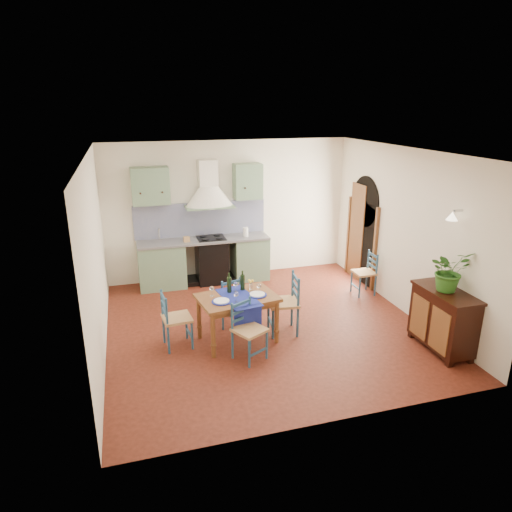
# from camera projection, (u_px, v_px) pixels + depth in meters

# --- Properties ---
(floor) EXTENTS (5.00, 5.00, 0.00)m
(floor) POSITION_uv_depth(u_px,v_px,m) (265.00, 325.00, 7.51)
(floor) COLOR #3F170D
(floor) RESTS_ON ground
(back_wall) EXTENTS (5.00, 0.96, 2.80)m
(back_wall) POSITION_uv_depth(u_px,v_px,m) (209.00, 231.00, 9.14)
(back_wall) COLOR silver
(back_wall) RESTS_ON ground
(right_wall) EXTENTS (0.26, 5.00, 2.80)m
(right_wall) POSITION_uv_depth(u_px,v_px,m) (396.00, 232.00, 8.00)
(right_wall) COLOR silver
(right_wall) RESTS_ON ground
(left_wall) EXTENTS (0.04, 5.00, 2.80)m
(left_wall) POSITION_uv_depth(u_px,v_px,m) (96.00, 259.00, 6.40)
(left_wall) COLOR silver
(left_wall) RESTS_ON ground
(ceiling) EXTENTS (5.00, 5.00, 0.01)m
(ceiling) POSITION_uv_depth(u_px,v_px,m) (266.00, 152.00, 6.62)
(ceiling) COLOR silver
(ceiling) RESTS_ON back_wall
(dining_table) EXTENTS (1.26, 0.98, 1.05)m
(dining_table) POSITION_uv_depth(u_px,v_px,m) (238.00, 302.00, 6.84)
(dining_table) COLOR brown
(dining_table) RESTS_ON ground
(chair_near) EXTENTS (0.54, 0.54, 0.86)m
(chair_near) POSITION_uv_depth(u_px,v_px,m) (248.00, 330.00, 6.42)
(chair_near) COLOR navy
(chair_near) RESTS_ON ground
(chair_far) EXTENTS (0.49, 0.49, 0.84)m
(chair_far) POSITION_uv_depth(u_px,v_px,m) (227.00, 300.00, 7.43)
(chair_far) COLOR navy
(chair_far) RESTS_ON ground
(chair_left) EXTENTS (0.45, 0.45, 0.88)m
(chair_left) POSITION_uv_depth(u_px,v_px,m) (175.00, 319.00, 6.72)
(chair_left) COLOR navy
(chair_left) RESTS_ON ground
(chair_right) EXTENTS (0.51, 0.51, 0.97)m
(chair_right) POSITION_uv_depth(u_px,v_px,m) (285.00, 303.00, 7.14)
(chair_right) COLOR navy
(chair_right) RESTS_ON ground
(chair_spare) EXTENTS (0.38, 0.38, 0.82)m
(chair_spare) POSITION_uv_depth(u_px,v_px,m) (365.00, 273.00, 8.65)
(chair_spare) COLOR navy
(chair_spare) RESTS_ON ground
(sideboard) EXTENTS (0.50, 1.05, 0.94)m
(sideboard) POSITION_uv_depth(u_px,v_px,m) (443.00, 318.00, 6.63)
(sideboard) COLOR black
(sideboard) RESTS_ON ground
(potted_plant) EXTENTS (0.55, 0.48, 0.60)m
(potted_plant) POSITION_uv_depth(u_px,v_px,m) (449.00, 271.00, 6.42)
(potted_plant) COLOR #275E1C
(potted_plant) RESTS_ON sideboard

